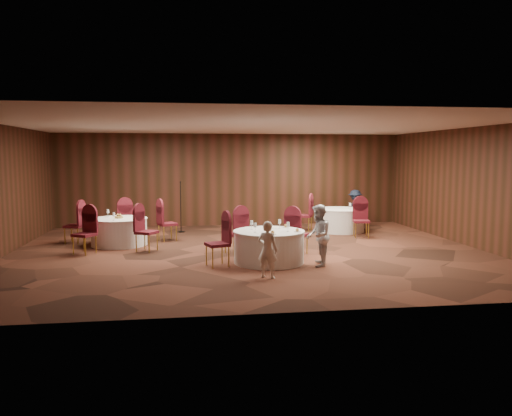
{
  "coord_description": "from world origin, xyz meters",
  "views": [
    {
      "loc": [
        -1.6,
        -12.42,
        2.44
      ],
      "look_at": [
        0.2,
        0.2,
        1.1
      ],
      "focal_mm": 35.0,
      "sensor_mm": 36.0,
      "label": 1
    }
  ],
  "objects": [
    {
      "name": "ground",
      "position": [
        0.0,
        0.0,
        0.0
      ],
      "size": [
        12.0,
        12.0,
        0.0
      ],
      "primitive_type": "plane",
      "color": "black",
      "rests_on": "ground"
    },
    {
      "name": "woman_a",
      "position": [
        0.01,
        -2.76,
        0.58
      ],
      "size": [
        0.5,
        0.46,
        1.15
      ],
      "primitive_type": "imported",
      "rotation": [
        0.0,
        0.0,
        2.59
      ],
      "color": "silver",
      "rests_on": "ground"
    },
    {
      "name": "mic_stand",
      "position": [
        -1.75,
        3.6,
        0.48
      ],
      "size": [
        0.24,
        0.24,
        1.63
      ],
      "color": "black",
      "rests_on": "ground"
    },
    {
      "name": "table_right",
      "position": [
        3.35,
        3.0,
        0.38
      ],
      "size": [
        1.53,
        1.53,
        0.74
      ],
      "color": "silver",
      "rests_on": "ground"
    },
    {
      "name": "woman_b",
      "position": [
        1.3,
        -1.84,
        0.69
      ],
      "size": [
        0.69,
        0.79,
        1.37
      ],
      "primitive_type": "imported",
      "rotation": [
        0.0,
        0.0,
        4.42
      ],
      "color": "silver",
      "rests_on": "ground"
    },
    {
      "name": "chairs_right",
      "position": [
        2.93,
        2.56,
        0.5
      ],
      "size": [
        2.03,
        2.21,
        1.0
      ],
      "color": "#3E0C18",
      "rests_on": "ground"
    },
    {
      "name": "tabletop_right",
      "position": [
        3.57,
        2.7,
        0.9
      ],
      "size": [
        0.08,
        0.08,
        0.22
      ],
      "color": "silver",
      "rests_on": "table_right"
    },
    {
      "name": "tabletop_left",
      "position": [
        -3.4,
        1.47,
        0.82
      ],
      "size": [
        0.87,
        0.84,
        0.22
      ],
      "color": "silver",
      "rests_on": "table_left"
    },
    {
      "name": "tabletop_main",
      "position": [
        0.45,
        -1.39,
        0.84
      ],
      "size": [
        1.08,
        1.11,
        0.22
      ],
      "color": "silver",
      "rests_on": "table_main"
    },
    {
      "name": "man_c",
      "position": [
        4.17,
        3.92,
        0.64
      ],
      "size": [
        0.75,
        0.94,
        1.28
      ],
      "primitive_type": "imported",
      "rotation": [
        0.0,
        0.0,
        5.09
      ],
      "color": "black",
      "rests_on": "ground"
    },
    {
      "name": "chairs_left",
      "position": [
        -3.38,
        1.48,
        0.5
      ],
      "size": [
        3.22,
        3.1,
        1.0
      ],
      "color": "#3E0C18",
      "rests_on": "ground"
    },
    {
      "name": "table_left",
      "position": [
        -3.4,
        1.47,
        0.38
      ],
      "size": [
        1.52,
        1.52,
        0.74
      ],
      "color": "silver",
      "rests_on": "ground"
    },
    {
      "name": "table_main",
      "position": [
        0.28,
        -1.34,
        0.38
      ],
      "size": [
        1.63,
        1.63,
        0.74
      ],
      "color": "silver",
      "rests_on": "ground"
    },
    {
      "name": "chairs_main",
      "position": [
        -0.05,
        -0.72,
        0.5
      ],
      "size": [
        2.73,
        2.07,
        1.0
      ],
      "color": "#3E0C18",
      "rests_on": "ground"
    },
    {
      "name": "room_shell",
      "position": [
        0.0,
        0.0,
        1.96
      ],
      "size": [
        12.0,
        12.0,
        12.0
      ],
      "color": "silver",
      "rests_on": "ground"
    }
  ]
}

